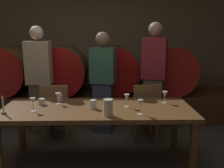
% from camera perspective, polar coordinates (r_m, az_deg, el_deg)
% --- Properties ---
extents(back_wall, '(6.80, 0.24, 2.70)m').
position_cam_1_polar(back_wall, '(5.12, -5.11, 8.84)').
color(back_wall, brown).
rests_on(back_wall, ground).
extents(barrel_shelf, '(6.12, 0.90, 0.51)m').
position_cam_1_polar(barrel_shelf, '(4.76, -5.30, -4.83)').
color(barrel_shelf, '#4C2D16').
rests_on(barrel_shelf, ground).
extents(wine_barrel_far_left, '(0.87, 0.93, 0.87)m').
position_cam_1_polar(wine_barrel_far_left, '(4.94, -22.75, 3.00)').
color(wine_barrel_far_left, brown).
rests_on(wine_barrel_far_left, barrel_shelf).
extents(wine_barrel_center_left, '(0.87, 0.93, 0.87)m').
position_cam_1_polar(wine_barrel_center_left, '(4.67, -11.12, 3.24)').
color(wine_barrel_center_left, brown).
rests_on(wine_barrel_center_left, barrel_shelf).
extents(wine_barrel_center_right, '(0.87, 0.93, 0.87)m').
position_cam_1_polar(wine_barrel_center_right, '(4.60, 0.41, 3.33)').
color(wine_barrel_center_right, '#513319').
rests_on(wine_barrel_center_right, barrel_shelf).
extents(wine_barrel_far_right, '(0.87, 0.93, 0.87)m').
position_cam_1_polar(wine_barrel_far_right, '(4.74, 12.74, 3.29)').
color(wine_barrel_far_right, brown).
rests_on(wine_barrel_far_right, barrel_shelf).
extents(dining_table, '(2.27, 0.87, 0.73)m').
position_cam_1_polar(dining_table, '(3.02, -3.36, -6.68)').
color(dining_table, brown).
rests_on(dining_table, ground).
extents(chair_left, '(0.41, 0.41, 0.88)m').
position_cam_1_polar(chair_left, '(3.81, -12.74, -5.71)').
color(chair_left, olive).
rests_on(chair_left, ground).
extents(chair_right, '(0.45, 0.45, 0.88)m').
position_cam_1_polar(chair_right, '(3.78, 7.54, -5.67)').
color(chair_right, olive).
rests_on(chair_right, ground).
extents(guest_left, '(0.38, 0.24, 1.71)m').
position_cam_1_polar(guest_left, '(4.09, -16.28, 0.93)').
color(guest_left, brown).
rests_on(guest_left, ground).
extents(guest_center, '(0.43, 0.32, 1.62)m').
position_cam_1_polar(guest_center, '(3.96, -2.08, 0.38)').
color(guest_center, '#33384C').
rests_on(guest_center, ground).
extents(guest_right, '(0.44, 0.36, 1.77)m').
position_cam_1_polar(guest_right, '(4.08, 9.57, 1.76)').
color(guest_right, brown).
rests_on(guest_right, ground).
extents(candle_center, '(0.05, 0.05, 0.22)m').
position_cam_1_polar(candle_center, '(3.01, -23.65, -5.15)').
color(candle_center, olive).
rests_on(candle_center, dining_table).
extents(pitcher, '(0.10, 0.10, 0.19)m').
position_cam_1_polar(pitcher, '(2.69, -0.89, -5.44)').
color(pitcher, beige).
rests_on(pitcher, dining_table).
extents(wine_glass_far_left, '(0.06, 0.06, 0.16)m').
position_cam_1_polar(wine_glass_far_left, '(2.97, -17.70, -3.81)').
color(wine_glass_far_left, silver).
rests_on(wine_glass_far_left, dining_table).
extents(wine_glass_left, '(0.07, 0.07, 0.14)m').
position_cam_1_polar(wine_glass_left, '(3.19, -12.26, -2.69)').
color(wine_glass_left, white).
rests_on(wine_glass_left, dining_table).
extents(wine_glass_center, '(0.06, 0.06, 0.16)m').
position_cam_1_polar(wine_glass_center, '(3.00, 3.40, -3.21)').
color(wine_glass_center, white).
rests_on(wine_glass_center, dining_table).
extents(wine_glass_right, '(0.06, 0.06, 0.17)m').
position_cam_1_polar(wine_glass_right, '(2.75, 6.51, -4.56)').
color(wine_glass_right, silver).
rests_on(wine_glass_right, dining_table).
extents(wine_glass_far_right, '(0.07, 0.07, 0.15)m').
position_cam_1_polar(wine_glass_far_right, '(3.24, 12.02, -2.48)').
color(wine_glass_far_right, white).
rests_on(wine_glass_far_right, dining_table).
extents(cup_left, '(0.08, 0.08, 0.08)m').
position_cam_1_polar(cup_left, '(3.24, -15.80, -3.88)').
color(cup_left, silver).
rests_on(cup_left, dining_table).
extents(cup_center, '(0.07, 0.07, 0.09)m').
position_cam_1_polar(cup_center, '(3.34, -11.93, -3.09)').
color(cup_center, beige).
rests_on(cup_center, dining_table).
extents(cup_right, '(0.07, 0.07, 0.11)m').
position_cam_1_polar(cup_right, '(2.96, -4.33, -4.66)').
color(cup_right, silver).
rests_on(cup_right, dining_table).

